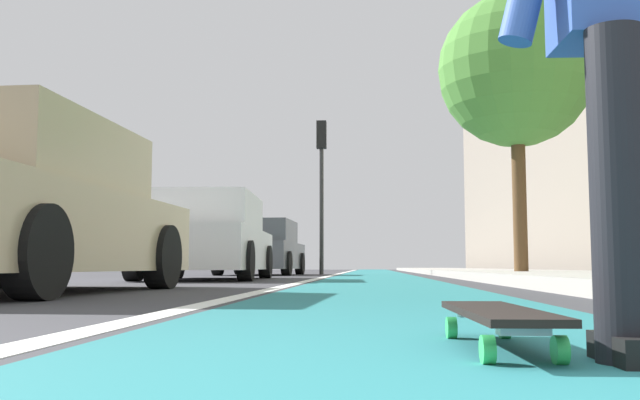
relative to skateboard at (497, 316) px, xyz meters
name	(u,v)px	position (x,y,z in m)	size (l,w,h in m)	color
ground_plane	(378,282)	(8.72, 0.25, -0.09)	(80.00, 80.00, 0.00)	#38383D
bike_lane_paint	(374,273)	(22.72, 0.25, -0.09)	(56.00, 1.93, 0.00)	#237075
lane_stripe_white	(337,274)	(18.72, 1.36, -0.09)	(52.00, 0.16, 0.01)	silver
sidewalk_curb	(494,273)	(16.72, -2.82, -0.02)	(52.00, 3.20, 0.14)	#9E9B93
building_facade	(564,74)	(20.72, -5.85, 6.29)	(40.00, 1.20, 12.76)	gray
skateboard	(497,316)	(0.00, 0.00, 0.00)	(0.85, 0.23, 0.11)	green
skater_person	(631,1)	(-0.15, -0.35, 0.84)	(0.47, 0.72, 1.64)	black
parked_car_near	(17,210)	(3.92, 3.43, 0.63)	(4.23, 2.07, 1.49)	tan
parked_car_mid	(207,239)	(10.23, 3.23, 0.62)	(4.60, 2.11, 1.48)	silver
parked_car_far	(261,249)	(17.03, 3.33, 0.61)	(4.12, 2.10, 1.47)	#4C5156
traffic_light	(322,168)	(18.09, 1.76, 2.95)	(0.33, 0.28, 4.41)	#2D2D2D
street_tree_mid	(516,71)	(11.37, -2.42, 3.84)	(2.94, 2.94, 5.42)	brown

